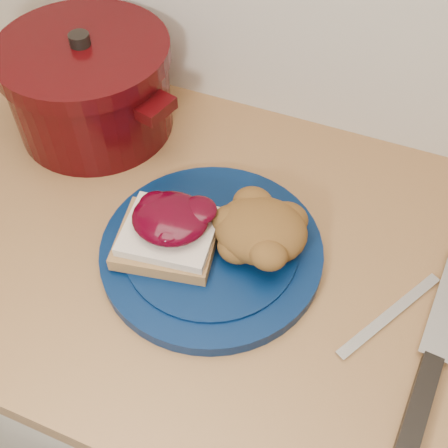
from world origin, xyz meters
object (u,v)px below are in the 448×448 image
at_px(chef_knife, 429,371).
at_px(pepper_grinder, 59,81).
at_px(butter_knife, 390,315).
at_px(dutch_oven, 90,86).
at_px(plate, 212,251).

relative_size(chef_knife, pepper_grinder, 2.42).
relative_size(butter_knife, dutch_oven, 0.57).
relative_size(plate, butter_knife, 1.65).
xyz_separation_m(plate, pepper_grinder, (-0.34, 0.18, 0.06)).
bearing_deg(pepper_grinder, plate, -27.56).
distance_m(chef_knife, dutch_oven, 0.63).
distance_m(plate, dutch_oven, 0.34).
xyz_separation_m(butter_knife, dutch_oven, (-0.52, 0.18, 0.07)).
xyz_separation_m(plate, dutch_oven, (-0.28, 0.18, 0.07)).
height_order(dutch_oven, pepper_grinder, dutch_oven).
height_order(plate, pepper_grinder, pepper_grinder).
distance_m(plate, butter_knife, 0.24).
bearing_deg(plate, chef_knife, -11.72).
xyz_separation_m(butter_knife, pepper_grinder, (-0.58, 0.18, 0.07)).
bearing_deg(dutch_oven, pepper_grinder, 180.00).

